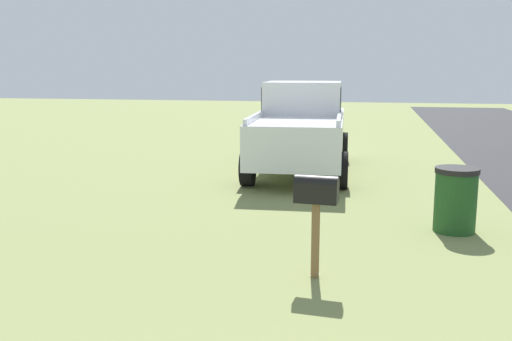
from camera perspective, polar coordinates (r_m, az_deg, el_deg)
The scene contains 4 objects.
mailbox at distance 6.69m, azimuth 5.96°, elevation -2.57°, with size 0.25×0.52×1.22m.
pickup_truck at distance 13.67m, azimuth 4.53°, elevation 4.55°, with size 5.34×2.35×2.09m.
trash_bin at distance 9.13m, azimuth 19.08°, elevation -2.73°, with size 0.64×0.64×0.97m.
litter_wrapper_near_hydrant at distance 7.03m, azimuth 5.81°, elevation -10.18°, with size 0.12×0.08×0.01m, color silver.
Camera 1 is at (-0.74, 0.11, 2.45)m, focal length 40.55 mm.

